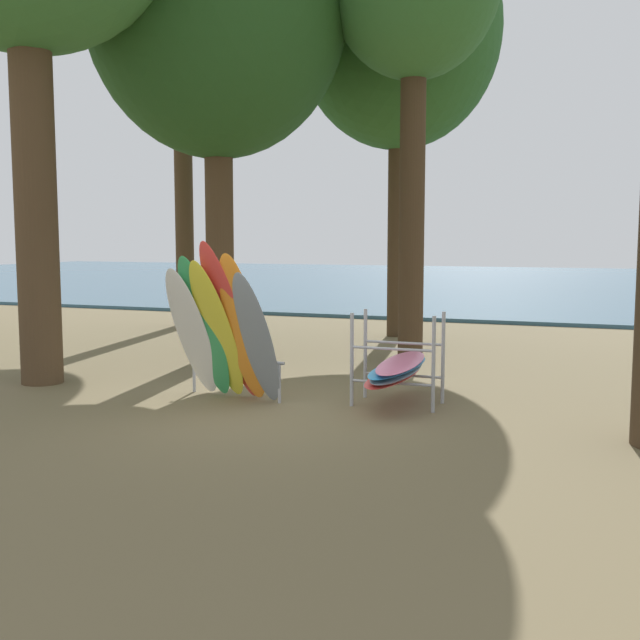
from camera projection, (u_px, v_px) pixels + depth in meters
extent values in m
plane|color=brown|center=(264.00, 412.00, 9.93)|extent=(80.00, 80.00, 0.00)
cube|color=#38607A|center=(519.00, 283.00, 37.16)|extent=(80.00, 36.00, 0.10)
cylinder|color=#4C3823|center=(35.00, 178.00, 11.61)|extent=(0.63, 0.63, 6.26)
cylinder|color=#4C3823|center=(220.00, 226.00, 14.34)|extent=(0.52, 0.52, 4.91)
ellipsoid|color=#234C1E|center=(216.00, 4.00, 13.91)|extent=(4.78, 4.78, 5.50)
cylinder|color=#42301E|center=(396.00, 218.00, 17.26)|extent=(0.38, 0.38, 5.33)
ellipsoid|color=#285623|center=(398.00, 30.00, 16.82)|extent=(4.49, 4.49, 5.16)
cylinder|color=#42301E|center=(184.00, 199.00, 19.36)|extent=(0.46, 0.46, 6.40)
ellipsoid|color=#387033|center=(180.00, 14.00, 18.88)|extent=(4.04, 4.04, 4.65)
cylinder|color=#42301E|center=(412.00, 200.00, 13.91)|extent=(0.46, 0.46, 5.81)
ellipsoid|color=white|center=(192.00, 333.00, 10.71)|extent=(0.62, 1.00, 1.85)
ellipsoid|color=#339E56|center=(204.00, 328.00, 10.60)|extent=(0.68, 0.98, 2.01)
ellipsoid|color=yellow|center=(217.00, 330.00, 10.51)|extent=(0.69, 1.05, 1.96)
ellipsoid|color=red|center=(230.00, 322.00, 10.40)|extent=(0.77, 1.13, 2.21)
ellipsoid|color=orange|center=(243.00, 329.00, 10.32)|extent=(0.59, 0.92, 2.05)
ellipsoid|color=gray|center=(256.00, 339.00, 10.24)|extent=(0.69, 0.88, 1.81)
cylinder|color=#9EA0A5|center=(194.00, 373.00, 11.23)|extent=(0.04, 0.04, 0.55)
cylinder|color=#9EA0A5|center=(279.00, 383.00, 10.47)|extent=(0.04, 0.04, 0.55)
cylinder|color=#9EA0A5|center=(235.00, 359.00, 10.82)|extent=(1.64, 0.34, 0.04)
cylinder|color=#9EA0A5|center=(352.00, 360.00, 10.24)|extent=(0.05, 0.05, 1.25)
cylinder|color=#9EA0A5|center=(433.00, 365.00, 9.86)|extent=(0.05, 0.05, 1.25)
cylinder|color=#9EA0A5|center=(365.00, 353.00, 10.80)|extent=(0.05, 0.05, 1.25)
cylinder|color=#9EA0A5|center=(443.00, 358.00, 10.42)|extent=(0.05, 0.05, 1.25)
cylinder|color=#9EA0A5|center=(392.00, 383.00, 10.08)|extent=(1.10, 0.04, 0.04)
cylinder|color=#9EA0A5|center=(392.00, 349.00, 10.03)|extent=(1.10, 0.04, 0.04)
cylinder|color=#9EA0A5|center=(403.00, 375.00, 10.64)|extent=(1.10, 0.04, 0.04)
cylinder|color=#9EA0A5|center=(404.00, 343.00, 10.59)|extent=(1.10, 0.04, 0.04)
ellipsoid|color=red|center=(394.00, 375.00, 10.37)|extent=(0.51, 2.10, 0.06)
ellipsoid|color=gray|center=(397.00, 371.00, 10.35)|extent=(0.54, 2.11, 0.06)
ellipsoid|color=#2D8ED1|center=(398.00, 367.00, 10.34)|extent=(0.56, 2.11, 0.06)
ellipsoid|color=pink|center=(401.00, 362.00, 10.32)|extent=(0.61, 2.12, 0.06)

